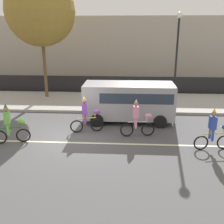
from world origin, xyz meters
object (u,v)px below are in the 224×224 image
Objects in this scene: parade_cyclist_purple at (87,116)px; parked_van_grey at (130,99)px; parade_cyclist_lime at (11,126)px; street_lamp_post at (177,48)px; parade_cyclist_pink at (138,120)px; parade_cyclist_cobalt at (214,132)px.

parked_van_grey reaches higher than parade_cyclist_purple.
parade_cyclist_purple is at bearing -140.32° from parked_van_grey.
street_lamp_post is (8.22, 5.26, 3.15)m from parade_cyclist_lime.
parade_cyclist_pink is at bearing 11.26° from parade_cyclist_lime.
parade_cyclist_pink is (5.86, 1.17, 0.00)m from parade_cyclist_lime.
parade_cyclist_lime is 9.11m from parade_cyclist_cobalt.
parade_cyclist_lime is 1.00× the size of parade_cyclist_cobalt.
parade_cyclist_cobalt is at bearing -44.16° from parked_van_grey.
parked_van_grey is 4.29m from street_lamp_post.
parade_cyclist_cobalt is (3.25, -1.31, 0.00)m from parade_cyclist_pink.
parade_cyclist_lime is 10.25m from street_lamp_post.
parade_cyclist_cobalt is 0.33× the size of street_lamp_post.
street_lamp_post is (4.94, 3.68, 3.15)m from parade_cyclist_purple.
street_lamp_post is (-0.89, 5.40, 3.15)m from parade_cyclist_cobalt.
street_lamp_post is at bearing 32.59° from parade_cyclist_lime.
parade_cyclist_cobalt is at bearing -0.91° from parade_cyclist_lime.
parade_cyclist_cobalt is at bearing -21.96° from parade_cyclist_pink.
parade_cyclist_lime is 0.33× the size of street_lamp_post.
parked_van_grey is (-3.64, 3.53, 0.44)m from parade_cyclist_cobalt.
parade_cyclist_pink is 3.51m from parade_cyclist_cobalt.
parade_cyclist_lime is 6.45m from parked_van_grey.
street_lamp_post reaches higher than parade_cyclist_pink.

